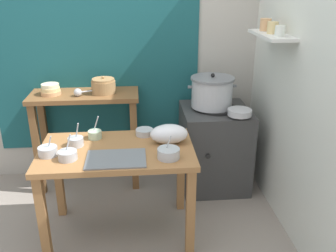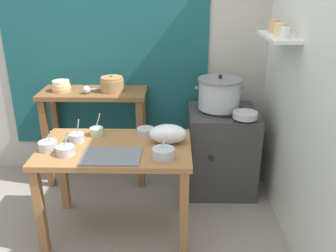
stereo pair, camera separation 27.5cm
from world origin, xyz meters
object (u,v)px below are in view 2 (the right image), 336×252
at_px(prep_table, 116,160).
at_px(back_shelf_table, 95,114).
at_px(clay_pot, 112,84).
at_px(prep_bowl_3, 65,150).
at_px(prep_bowl_0, 77,137).
at_px(prep_bowl_5, 163,153).
at_px(ladle, 88,90).
at_px(wide_pan, 245,115).
at_px(serving_tray, 112,156).
at_px(prep_bowl_1, 146,131).
at_px(plastic_bag, 168,134).
at_px(prep_bowl_4, 97,131).
at_px(prep_bowl_2, 48,145).
at_px(stove_block, 221,150).
at_px(bowl_stack_enamel, 61,86).
at_px(steamer_pot, 219,93).

bearing_deg(prep_table, back_shelf_table, 111.48).
xyz_separation_m(clay_pot, prep_bowl_3, (-0.18, -0.93, -0.21)).
bearing_deg(prep_bowl_0, prep_bowl_5, -21.13).
height_order(ladle, wide_pan, ladle).
height_order(serving_tray, prep_bowl_1, prep_bowl_1).
bearing_deg(prep_bowl_5, plastic_bag, 84.04).
relative_size(plastic_bag, prep_bowl_4, 1.56).
distance_m(prep_bowl_1, prep_bowl_3, 0.64).
relative_size(plastic_bag, prep_bowl_2, 1.88).
xyz_separation_m(clay_pot, prep_bowl_1, (0.34, -0.56, -0.22)).
bearing_deg(plastic_bag, clay_pot, 125.59).
height_order(prep_bowl_0, prep_bowl_5, prep_bowl_0).
height_order(clay_pot, prep_bowl_0, clay_pot).
relative_size(prep_table, wide_pan, 5.43).
xyz_separation_m(stove_block, bowl_stack_enamel, (-1.45, 0.12, 0.56)).
height_order(bowl_stack_enamel, prep_bowl_0, bowl_stack_enamel).
distance_m(ladle, plastic_bag, 0.98).
relative_size(serving_tray, prep_bowl_0, 2.20).
relative_size(stove_block, prep_bowl_3, 4.40).
xyz_separation_m(ladle, serving_tray, (0.34, -0.88, -0.21)).
height_order(back_shelf_table, prep_bowl_2, back_shelf_table).
height_order(back_shelf_table, prep_bowl_3, back_shelf_table).
height_order(clay_pot, plastic_bag, clay_pot).
height_order(steamer_pot, prep_bowl_1, steamer_pot).
relative_size(clay_pot, serving_tray, 0.53).
bearing_deg(prep_bowl_2, prep_bowl_3, -27.06).
relative_size(wide_pan, prep_bowl_3, 1.14).
relative_size(ladle, wide_pan, 1.29).
height_order(stove_block, prep_bowl_0, prep_bowl_0).
relative_size(clay_pot, prep_bowl_0, 1.17).
height_order(prep_bowl_1, prep_bowl_4, prep_bowl_4).
relative_size(clay_pot, ladle, 0.81).
distance_m(prep_bowl_1, prep_bowl_4, 0.38).
height_order(ladle, prep_bowl_4, ladle).
bearing_deg(prep_table, prep_bowl_5, -26.65).
xyz_separation_m(plastic_bag, wide_pan, (0.63, 0.37, 0.01)).
bearing_deg(ladle, serving_tray, -68.69).
distance_m(clay_pot, plastic_bag, 0.91).
relative_size(wide_pan, prep_bowl_0, 1.11).
bearing_deg(steamer_pot, plastic_bag, -125.60).
distance_m(stove_block, clay_pot, 1.16).
xyz_separation_m(ladle, prep_bowl_1, (0.55, -0.48, -0.19)).
xyz_separation_m(plastic_bag, prep_bowl_4, (-0.55, 0.13, -0.04)).
xyz_separation_m(stove_block, ladle, (-1.20, 0.05, 0.55)).
bearing_deg(prep_bowl_0, prep_table, -13.90).
relative_size(back_shelf_table, prep_bowl_4, 5.40).
bearing_deg(prep_table, prep_bowl_3, -156.12).
height_order(prep_bowl_2, prep_bowl_3, prep_bowl_3).
distance_m(prep_bowl_4, prep_bowl_5, 0.65).
distance_m(stove_block, serving_tray, 1.24).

